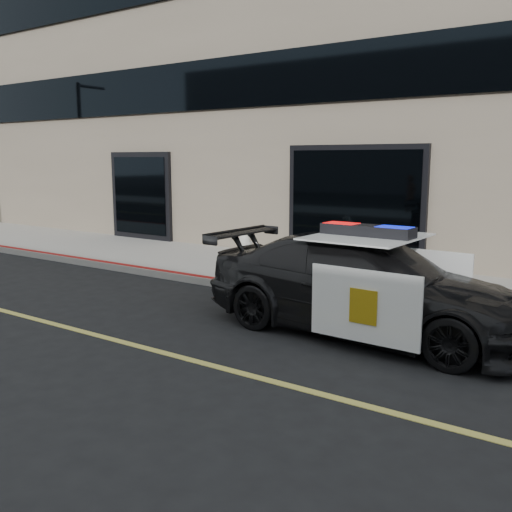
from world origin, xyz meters
The scene contains 5 objects.
ground centered at (0.00, 0.00, 0.00)m, with size 120.00×120.00×0.00m, color black.
sidewalk_n centered at (0.00, 5.25, 0.07)m, with size 60.00×3.50×0.15m, color gray.
building_n centered at (0.00, 10.50, 6.00)m, with size 60.00×7.00×12.00m, color #756856.
police_car centered at (1.35, 2.38, 0.72)m, with size 2.42×5.04×1.61m.
fire_hydrant centered at (-2.32, 4.40, 0.55)m, with size 0.38×0.53×0.85m.
Camera 1 is at (4.69, -5.26, 2.55)m, focal length 40.00 mm.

